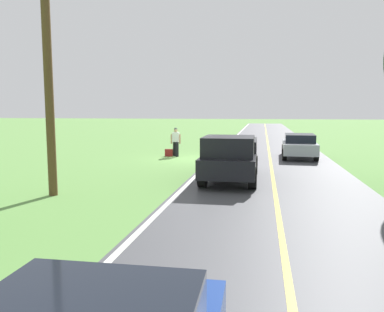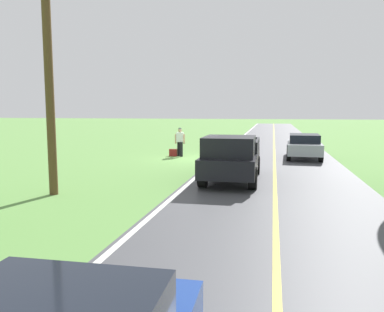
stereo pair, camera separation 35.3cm
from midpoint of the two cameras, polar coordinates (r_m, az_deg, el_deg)
The scene contains 9 objects.
ground_plane at distance 22.21m, azimuth 1.10°, elevation -0.39°, with size 200.00×200.00×0.00m, color #609347.
road_surface at distance 21.82m, azimuth 12.57°, elevation -0.68°, with size 6.81×120.00×0.00m, color #47474C.
lane_edge_line at distance 22.01m, azimuth 4.15°, elevation -0.46°, with size 0.16×117.60×0.00m, color silver.
lane_centre_line at distance 21.82m, azimuth 12.57°, elevation -0.67°, with size 0.14×117.60×0.00m, color gold.
hitchhiker_walking at distance 23.25m, azimuth -1.34°, elevation 2.36°, with size 0.62×0.51×1.75m.
suitcase_carried at distance 23.34m, azimuth -2.39°, elevation 0.50°, with size 0.20×0.46×0.44m, color maroon.
pickup_truck_passing at distance 15.19m, azimuth 6.55°, elevation -0.11°, with size 2.12×5.41×1.82m.
sedan_near_oncoming at distance 23.23m, azimuth 16.68°, elevation 1.51°, with size 2.05×4.46×1.41m.
utility_pole_roadside at distance 13.36m, azimuth -19.74°, elevation 11.36°, with size 0.28×0.28×7.87m, color brown.
Camera 2 is at (-4.29, 21.61, 2.79)m, focal length 35.99 mm.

